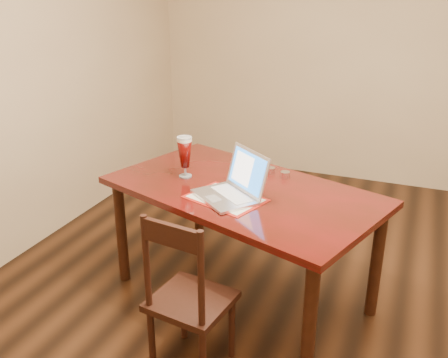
% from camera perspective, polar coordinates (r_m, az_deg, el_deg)
% --- Properties ---
extents(ground, '(5.00, 5.00, 0.00)m').
position_cam_1_polar(ground, '(3.16, 10.55, -16.16)').
color(ground, black).
rests_on(ground, ground).
extents(room_shell, '(4.51, 5.01, 2.71)m').
position_cam_1_polar(room_shell, '(2.50, 13.46, 17.52)').
color(room_shell, tan).
rests_on(room_shell, ground).
extents(dining_table, '(1.83, 1.38, 1.02)m').
position_cam_1_polar(dining_table, '(3.03, 1.92, -2.51)').
color(dining_table, '#510B0A').
rests_on(dining_table, ground).
extents(dining_chair, '(0.43, 0.42, 0.91)m').
position_cam_1_polar(dining_chair, '(2.60, -4.16, -13.53)').
color(dining_chair, black).
rests_on(dining_chair, ground).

